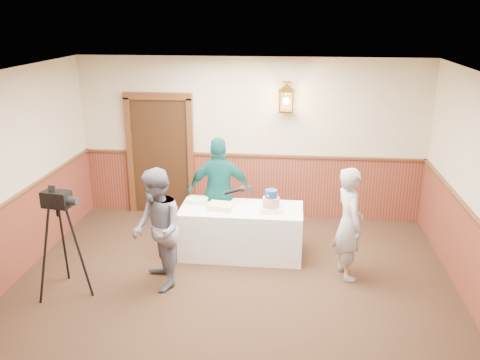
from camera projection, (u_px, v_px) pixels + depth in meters
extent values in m
plane|color=#301E12|center=(223.00, 327.00, 5.93)|extent=(7.00, 7.00, 0.00)
cube|color=beige|center=(251.00, 139.00, 8.79)|extent=(6.00, 0.02, 2.80)
cube|color=white|center=(220.00, 86.00, 5.04)|extent=(6.00, 7.00, 0.02)
cube|color=#5B261A|center=(250.00, 186.00, 9.04)|extent=(5.98, 0.04, 1.10)
cube|color=#552D16|center=(250.00, 155.00, 8.84)|extent=(5.98, 0.07, 0.04)
cube|color=black|center=(161.00, 157.00, 9.02)|extent=(1.00, 0.06, 2.10)
cube|color=white|center=(241.00, 231.00, 7.60)|extent=(1.80, 0.80, 0.75)
cube|color=#FFE4BF|center=(271.00, 209.00, 7.36)|extent=(0.36, 0.36, 0.06)
cylinder|color=red|center=(271.00, 202.00, 7.33)|extent=(0.25, 0.25, 0.14)
cylinder|color=navy|center=(271.00, 194.00, 7.29)|extent=(0.18, 0.18, 0.11)
cube|color=#E6E689|center=(221.00, 206.00, 7.44)|extent=(0.40, 0.33, 0.08)
cube|color=#C1EBA6|center=(198.00, 200.00, 7.68)|extent=(0.31, 0.26, 0.07)
imported|color=slate|center=(157.00, 230.00, 6.58)|extent=(0.90, 0.98, 1.63)
cylinder|color=black|center=(232.00, 191.00, 6.64)|extent=(0.23, 0.11, 0.09)
sphere|color=black|center=(242.00, 189.00, 6.65)|extent=(0.08, 0.08, 0.08)
imported|color=#9EA0A4|center=(349.00, 224.00, 6.84)|extent=(0.52, 0.66, 1.58)
imported|color=#0F4E4D|center=(220.00, 192.00, 7.82)|extent=(1.05, 0.53, 1.71)
cube|color=black|center=(56.00, 199.00, 6.26)|extent=(0.37, 0.24, 0.21)
cylinder|color=black|center=(72.00, 201.00, 6.20)|extent=(0.15, 0.12, 0.10)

